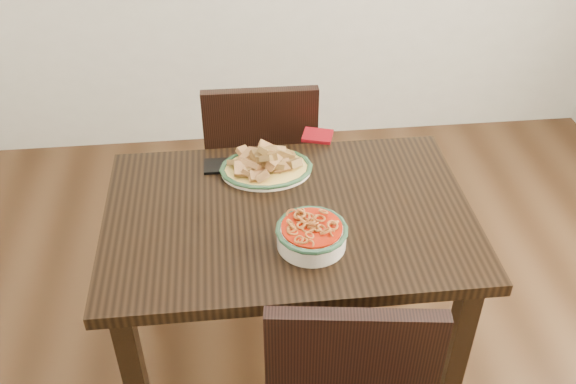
{
  "coord_description": "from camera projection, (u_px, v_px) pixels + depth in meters",
  "views": [
    {
      "loc": [
        -0.29,
        -1.38,
        1.97
      ],
      "look_at": [
        -0.13,
        0.14,
        0.81
      ],
      "focal_mm": 40.0,
      "sensor_mm": 36.0,
      "label": 1
    }
  ],
  "objects": [
    {
      "name": "chair_far",
      "position": [
        261.0,
        164.0,
        2.58
      ],
      "size": [
        0.43,
        0.43,
        0.89
      ],
      "rotation": [
        0.0,
        0.0,
        3.13
      ],
      "color": "black",
      "rests_on": "ground"
    },
    {
      "name": "napkin",
      "position": [
        318.0,
        136.0,
        2.27
      ],
      "size": [
        0.12,
        0.11,
        0.01
      ],
      "primitive_type": "cube",
      "rotation": [
        0.0,
        0.0,
        -0.3
      ],
      "color": "maroon",
      "rests_on": "dining_table"
    },
    {
      "name": "fish_plate",
      "position": [
        266.0,
        161.0,
        2.07
      ],
      "size": [
        0.29,
        0.23,
        0.11
      ],
      "color": "white",
      "rests_on": "dining_table"
    },
    {
      "name": "dining_table",
      "position": [
        289.0,
        239.0,
        2.0
      ],
      "size": [
        1.11,
        0.74,
        0.75
      ],
      "color": "black",
      "rests_on": "ground"
    },
    {
      "name": "noodle_bowl",
      "position": [
        312.0,
        233.0,
        1.79
      ],
      "size": [
        0.21,
        0.21,
        0.08
      ],
      "color": "beige",
      "rests_on": "dining_table"
    },
    {
      "name": "smartphone",
      "position": [
        227.0,
        166.0,
        2.12
      ],
      "size": [
        0.15,
        0.08,
        0.01
      ],
      "primitive_type": "cube",
      "rotation": [
        0.0,
        0.0,
        -0.02
      ],
      "color": "black",
      "rests_on": "dining_table"
    }
  ]
}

